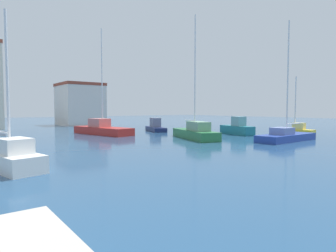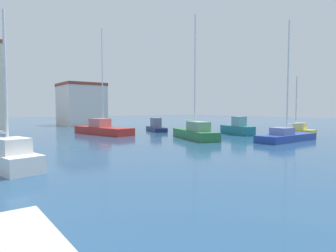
{
  "view_description": "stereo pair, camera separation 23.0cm",
  "coord_description": "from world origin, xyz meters",
  "px_view_note": "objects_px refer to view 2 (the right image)",
  "views": [
    {
      "loc": [
        1.37,
        -6.64,
        2.86
      ],
      "look_at": [
        19.05,
        16.28,
        1.15
      ],
      "focal_mm": 30.97,
      "sensor_mm": 36.0,
      "label": 1
    },
    {
      "loc": [
        1.56,
        -6.78,
        2.86
      ],
      "look_at": [
        19.05,
        16.28,
        1.15
      ],
      "focal_mm": 30.97,
      "sensor_mm": 36.0,
      "label": 2
    }
  ],
  "objects_px": {
    "sailboat_green_far_right": "(195,132)",
    "motorboat_navy_outer_mooring": "(156,127)",
    "sailboat_blue_distant_east": "(286,136)",
    "sailboat_yellow_distant_north": "(296,130)",
    "motorboat_teal_mid_harbor": "(238,128)",
    "sailboat_white_far_left": "(9,157)",
    "sailboat_red_inner_mooring": "(102,129)"
  },
  "relations": [
    {
      "from": "sailboat_red_inner_mooring",
      "to": "sailboat_green_far_right",
      "type": "xyz_separation_m",
      "value": [
        4.95,
        -10.1,
        0.04
      ]
    },
    {
      "from": "motorboat_teal_mid_harbor",
      "to": "sailboat_yellow_distant_north",
      "type": "xyz_separation_m",
      "value": [
        6.21,
        -3.44,
        -0.23
      ]
    },
    {
      "from": "sailboat_white_far_left",
      "to": "sailboat_green_far_right",
      "type": "relative_size",
      "value": 0.63
    },
    {
      "from": "sailboat_blue_distant_east",
      "to": "motorboat_navy_outer_mooring",
      "type": "bearing_deg",
      "value": 98.04
    },
    {
      "from": "sailboat_red_inner_mooring",
      "to": "motorboat_navy_outer_mooring",
      "type": "xyz_separation_m",
      "value": [
        7.6,
        0.28,
        -0.05
      ]
    },
    {
      "from": "motorboat_teal_mid_harbor",
      "to": "sailboat_white_far_left",
      "type": "bearing_deg",
      "value": -166.41
    },
    {
      "from": "motorboat_teal_mid_harbor",
      "to": "sailboat_green_far_right",
      "type": "bearing_deg",
      "value": -175.44
    },
    {
      "from": "motorboat_teal_mid_harbor",
      "to": "sailboat_white_far_left",
      "type": "xyz_separation_m",
      "value": [
        -23.48,
        -5.68,
        -0.09
      ]
    },
    {
      "from": "sailboat_white_far_left",
      "to": "sailboat_yellow_distant_north",
      "type": "bearing_deg",
      "value": 4.31
    },
    {
      "from": "motorboat_teal_mid_harbor",
      "to": "sailboat_white_far_left",
      "type": "distance_m",
      "value": 24.15
    },
    {
      "from": "sailboat_green_far_right",
      "to": "motorboat_navy_outer_mooring",
      "type": "bearing_deg",
      "value": 75.7
    },
    {
      "from": "sailboat_green_far_right",
      "to": "sailboat_blue_distant_east",
      "type": "bearing_deg",
      "value": -51.82
    },
    {
      "from": "sailboat_green_far_right",
      "to": "motorboat_navy_outer_mooring",
      "type": "xyz_separation_m",
      "value": [
        2.65,
        10.38,
        -0.09
      ]
    },
    {
      "from": "motorboat_navy_outer_mooring",
      "to": "sailboat_white_far_left",
      "type": "bearing_deg",
      "value": -141.13
    },
    {
      "from": "motorboat_teal_mid_harbor",
      "to": "motorboat_navy_outer_mooring",
      "type": "height_order",
      "value": "motorboat_teal_mid_harbor"
    },
    {
      "from": "sailboat_yellow_distant_north",
      "to": "sailboat_green_far_right",
      "type": "xyz_separation_m",
      "value": [
        -13.09,
        2.89,
        0.19
      ]
    },
    {
      "from": "sailboat_yellow_distant_north",
      "to": "sailboat_green_far_right",
      "type": "bearing_deg",
      "value": 167.55
    },
    {
      "from": "sailboat_white_far_left",
      "to": "sailboat_blue_distant_east",
      "type": "bearing_deg",
      "value": -3.31
    },
    {
      "from": "sailboat_red_inner_mooring",
      "to": "sailboat_green_far_right",
      "type": "distance_m",
      "value": 11.25
    },
    {
      "from": "motorboat_navy_outer_mooring",
      "to": "sailboat_blue_distant_east",
      "type": "bearing_deg",
      "value": -81.96
    },
    {
      "from": "sailboat_red_inner_mooring",
      "to": "sailboat_white_far_left",
      "type": "bearing_deg",
      "value": -127.41
    },
    {
      "from": "sailboat_red_inner_mooring",
      "to": "sailboat_white_far_left",
      "type": "relative_size",
      "value": 1.58
    },
    {
      "from": "sailboat_yellow_distant_north",
      "to": "sailboat_green_far_right",
      "type": "height_order",
      "value": "sailboat_green_far_right"
    },
    {
      "from": "motorboat_navy_outer_mooring",
      "to": "sailboat_red_inner_mooring",
      "type": "bearing_deg",
      "value": -177.85
    },
    {
      "from": "motorboat_teal_mid_harbor",
      "to": "sailboat_green_far_right",
      "type": "distance_m",
      "value": 6.9
    },
    {
      "from": "sailboat_red_inner_mooring",
      "to": "motorboat_teal_mid_harbor",
      "type": "bearing_deg",
      "value": -38.92
    },
    {
      "from": "sailboat_red_inner_mooring",
      "to": "sailboat_yellow_distant_north",
      "type": "xyz_separation_m",
      "value": [
        18.04,
        -12.99,
        -0.15
      ]
    },
    {
      "from": "sailboat_blue_distant_east",
      "to": "motorboat_navy_outer_mooring",
      "type": "relative_size",
      "value": 1.95
    },
    {
      "from": "sailboat_red_inner_mooring",
      "to": "sailboat_green_far_right",
      "type": "height_order",
      "value": "same"
    },
    {
      "from": "motorboat_teal_mid_harbor",
      "to": "motorboat_navy_outer_mooring",
      "type": "relative_size",
      "value": 0.85
    },
    {
      "from": "sailboat_green_far_right",
      "to": "sailboat_yellow_distant_north",
      "type": "bearing_deg",
      "value": -12.45
    },
    {
      "from": "sailboat_red_inner_mooring",
      "to": "sailboat_yellow_distant_north",
      "type": "height_order",
      "value": "sailboat_red_inner_mooring"
    }
  ]
}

